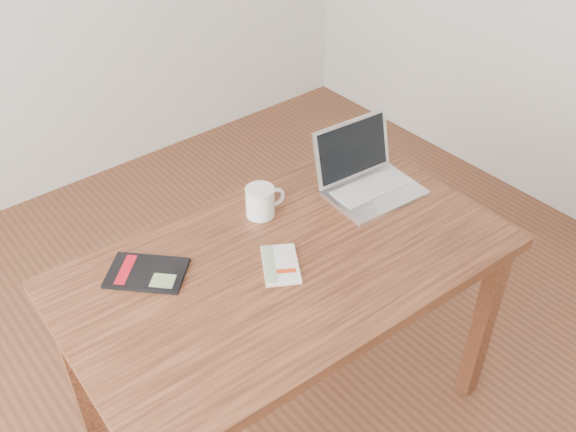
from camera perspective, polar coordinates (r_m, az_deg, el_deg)
room at (r=1.35m, az=-4.02°, el=8.80°), size 4.04×4.04×2.70m
desk at (r=1.95m, az=-0.02°, el=-5.81°), size 1.35×0.81×0.75m
white_guidebook at (r=1.86m, az=-0.67°, el=-4.35°), size 0.17×0.19×0.01m
black_guidebook at (r=1.88m, az=-12.45°, el=-4.96°), size 0.26×0.26×0.01m
laptop at (r=2.16m, az=7.01°, el=3.48°), size 0.33×0.29×0.21m
coffee_mug at (r=2.03m, az=-2.41°, el=1.35°), size 0.13×0.09×0.10m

